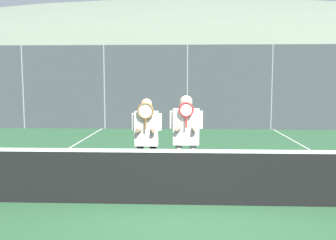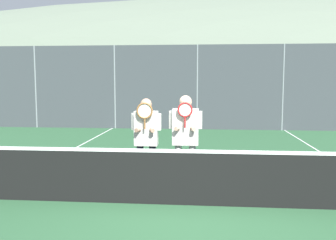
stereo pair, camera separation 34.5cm
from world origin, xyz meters
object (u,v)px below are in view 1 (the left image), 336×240
car_far_left (80,102)px  car_left_of_center (187,104)px  car_center (295,103)px  player_leftmost (147,135)px  player_center_left (186,133)px

car_far_left → car_left_of_center: (5.26, -0.32, -0.08)m
car_far_left → car_center: 10.41m
car_far_left → car_center: bearing=-1.2°
car_far_left → car_left_of_center: size_ratio=1.15×
car_far_left → car_center: (10.41, -0.21, 0.01)m
player_leftmost → player_center_left: player_center_left is taller
player_leftmost → car_far_left: (-4.43, 11.43, -0.05)m
player_center_left → car_left_of_center: 11.14m
player_leftmost → car_left_of_center: 11.14m
player_leftmost → car_left_of_center: (0.83, 11.10, -0.14)m
player_center_left → car_center: (5.25, 11.25, -0.10)m
car_far_left → car_center: size_ratio=1.05×
player_center_left → car_left_of_center: size_ratio=0.43×
player_center_left → car_left_of_center: bearing=89.5°
car_left_of_center → car_center: car_center is taller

